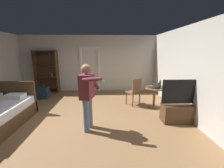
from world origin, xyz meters
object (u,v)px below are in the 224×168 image
object	(u,v)px
bookshelf	(47,70)
laptop	(155,86)
bottle_on_table	(160,85)
suitcase_dark	(43,93)
side_table	(154,94)
wooden_chair	(135,91)
tv_flatscreen	(181,109)
person_blue_shirt	(87,94)

from	to	relation	value
bookshelf	laptop	size ratio (longest dim) A/B	4.69
bottle_on_table	suitcase_dark	world-z (taller)	bottle_on_table
side_table	wooden_chair	distance (m)	0.68
bookshelf	laptop	distance (m)	4.89
tv_flatscreen	bookshelf	bearing A→B (deg)	147.36
side_table	person_blue_shirt	size ratio (longest dim) A/B	0.44
tv_flatscreen	bottle_on_table	bearing A→B (deg)	103.51
laptop	suitcase_dark	bearing A→B (deg)	165.58
bottle_on_table	person_blue_shirt	bearing A→B (deg)	-149.74
side_table	laptop	bearing A→B (deg)	-110.05
tv_flatscreen	side_table	bearing A→B (deg)	109.41
bookshelf	side_table	world-z (taller)	bookshelf
laptop	wooden_chair	distance (m)	0.71
laptop	person_blue_shirt	bearing A→B (deg)	-147.16
laptop	wooden_chair	xyz separation A→B (m)	(-0.64, 0.21, -0.21)
wooden_chair	suitcase_dark	distance (m)	3.78
person_blue_shirt	side_table	bearing A→B (deg)	33.43
bookshelf	tv_flatscreen	world-z (taller)	bookshelf
side_table	laptop	size ratio (longest dim) A/B	1.72
side_table	laptop	world-z (taller)	laptop
side_table	wooden_chair	bearing A→B (deg)	165.20
side_table	wooden_chair	size ratio (longest dim) A/B	0.72
laptop	wooden_chair	world-z (taller)	wooden_chair
side_table	laptop	xyz separation A→B (m)	(-0.01, -0.04, 0.27)
bookshelf	tv_flatscreen	bearing A→B (deg)	-32.64
bookshelf	bottle_on_table	size ratio (longest dim) A/B	6.62
side_table	bottle_on_table	world-z (taller)	bottle_on_table
side_table	wooden_chair	xyz separation A→B (m)	(-0.66, 0.17, 0.07)
bottle_on_table	person_blue_shirt	xyz separation A→B (m)	(-2.25, -1.31, 0.11)
suitcase_dark	laptop	bearing A→B (deg)	-17.80
tv_flatscreen	bottle_on_table	xyz separation A→B (m)	(-0.24, 1.00, 0.47)
side_table	bottle_on_table	distance (m)	0.38
bookshelf	bottle_on_table	distance (m)	5.05
bottle_on_table	wooden_chair	distance (m)	0.88
bookshelf	person_blue_shirt	distance (m)	4.13
wooden_chair	person_blue_shirt	world-z (taller)	person_blue_shirt
bookshelf	person_blue_shirt	world-z (taller)	bookshelf
bookshelf	suitcase_dark	world-z (taller)	bookshelf
bottle_on_table	suitcase_dark	bearing A→B (deg)	165.58
side_table	bottle_on_table	xyz separation A→B (m)	(0.14, -0.08, 0.35)
tv_flatscreen	person_blue_shirt	size ratio (longest dim) A/B	0.73
wooden_chair	person_blue_shirt	xyz separation A→B (m)	(-1.45, -1.57, 0.39)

